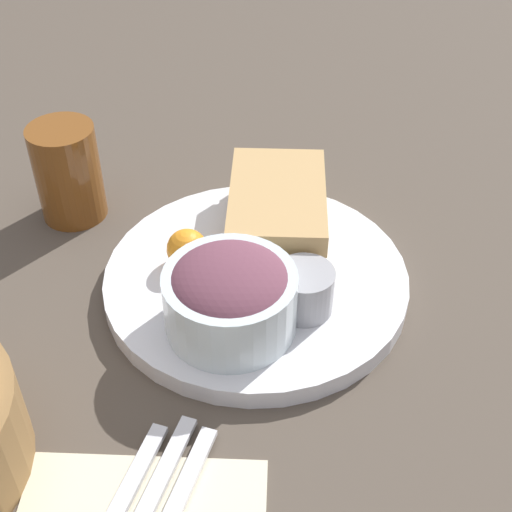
{
  "coord_description": "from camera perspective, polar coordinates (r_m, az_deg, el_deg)",
  "views": [
    {
      "loc": [
        -0.48,
        -0.02,
        0.45
      ],
      "look_at": [
        0.0,
        0.0,
        0.04
      ],
      "focal_mm": 50.0,
      "sensor_mm": 36.0,
      "label": 1
    }
  ],
  "objects": [
    {
      "name": "sandwich",
      "position": [
        0.67,
        1.7,
        3.55
      ],
      "size": [
        0.14,
        0.09,
        0.05
      ],
      "color": "tan",
      "rests_on": "plate"
    },
    {
      "name": "orange_wedge",
      "position": [
        0.64,
        -5.53,
        0.56
      ],
      "size": [
        0.04,
        0.04,
        0.04
      ],
      "primitive_type": "sphere",
      "color": "orange",
      "rests_on": "plate"
    },
    {
      "name": "dressing_cup",
      "position": [
        0.6,
        3.88,
        -2.74
      ],
      "size": [
        0.05,
        0.05,
        0.04
      ],
      "primitive_type": "cylinder",
      "color": "#99999E",
      "rests_on": "plate"
    },
    {
      "name": "plate",
      "position": [
        0.65,
        0.0,
        -1.96
      ],
      "size": [
        0.28,
        0.28,
        0.02
      ],
      "primitive_type": "cylinder",
      "color": "silver",
      "rests_on": "ground_plane"
    },
    {
      "name": "salad_bowl",
      "position": [
        0.57,
        -2.09,
        -3.11
      ],
      "size": [
        0.11,
        0.11,
        0.07
      ],
      "color": "silver",
      "rests_on": "plate"
    },
    {
      "name": "drink_glass",
      "position": [
        0.74,
        -14.82,
        6.47
      ],
      "size": [
        0.07,
        0.07,
        0.1
      ],
      "primitive_type": "cylinder",
      "color": "brown",
      "rests_on": "ground_plane"
    },
    {
      "name": "ground_plane",
      "position": [
        0.66,
        0.0,
        -2.55
      ],
      "size": [
        4.0,
        4.0,
        0.0
      ],
      "primitive_type": "plane",
      "color": "#4C4238"
    }
  ]
}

